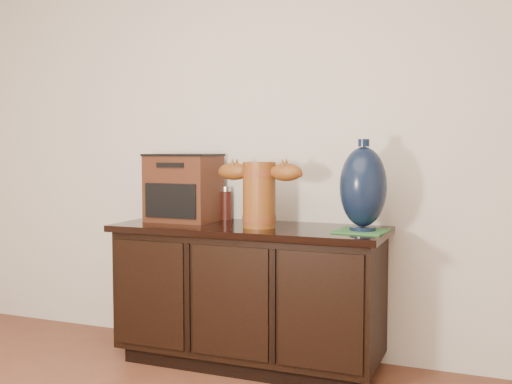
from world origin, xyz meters
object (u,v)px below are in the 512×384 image
at_px(lamp_base, 363,187).
at_px(terracotta_vessel, 259,191).
at_px(sideboard, 249,294).
at_px(spray_can, 226,203).
at_px(tv_radio, 184,188).

bearing_deg(lamp_base, terracotta_vessel, -176.60).
height_order(sideboard, terracotta_vessel, terracotta_vessel).
bearing_deg(spray_can, terracotta_vessel, -39.81).
xyz_separation_m(tv_radio, spray_can, (0.20, 0.15, -0.10)).
height_order(sideboard, spray_can, spray_can).
height_order(lamp_base, spray_can, lamp_base).
height_order(terracotta_vessel, spray_can, terracotta_vessel).
bearing_deg(terracotta_vessel, sideboard, 153.98).
bearing_deg(terracotta_vessel, lamp_base, 7.01).
bearing_deg(sideboard, lamp_base, -1.02).
bearing_deg(spray_can, sideboard, -42.58).
xyz_separation_m(lamp_base, spray_can, (-0.85, 0.23, -0.13)).
xyz_separation_m(sideboard, terracotta_vessel, (0.08, -0.04, 0.56)).
distance_m(sideboard, lamp_base, 0.85).
xyz_separation_m(terracotta_vessel, tv_radio, (-0.50, 0.11, -0.00)).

